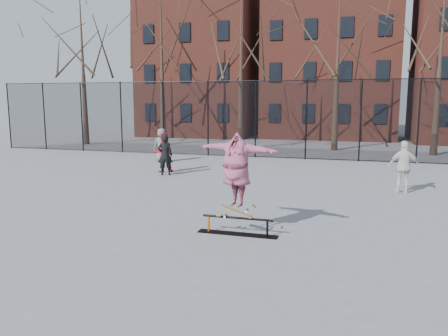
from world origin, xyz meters
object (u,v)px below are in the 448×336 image
(skateboard, at_px, (236,215))
(bystander_grey, at_px, (162,145))
(skater, at_px, (237,177))
(skate_rail, at_px, (237,227))
(bystander_black, at_px, (165,155))
(bystander_white, at_px, (404,167))
(bystander_red, at_px, (163,153))

(skateboard, relative_size, bystander_grey, 0.50)
(skateboard, distance_m, skater, 0.87)
(skate_rail, relative_size, bystander_black, 1.13)
(skate_rail, xyz_separation_m, skater, (-0.03, -0.00, 1.16))
(bystander_black, xyz_separation_m, bystander_white, (8.80, -0.89, 0.04))
(skater, height_order, bystander_grey, skater)
(skate_rail, bearing_deg, bystander_black, 125.36)
(skater, height_order, bystander_black, skater)
(bystander_grey, distance_m, bystander_black, 3.75)
(skateboard, bearing_deg, bystander_grey, 122.51)
(skateboard, xyz_separation_m, bystander_grey, (-6.43, 10.09, 0.37))
(skater, distance_m, bystander_red, 9.01)
(bystander_black, height_order, bystander_red, bystander_red)
(skater, distance_m, bystander_white, 7.13)
(skate_rail, bearing_deg, skater, -180.00)
(skate_rail, distance_m, bystander_grey, 11.99)
(skater, relative_size, bystander_grey, 1.23)
(skater, distance_m, bystander_black, 8.26)
(bystander_grey, xyz_separation_m, bystander_black, (1.68, -3.35, -0.01))
(bystander_red, height_order, bystander_white, bystander_white)
(skateboard, height_order, bystander_black, bystander_black)
(bystander_red, bearing_deg, skater, 90.46)
(skater, xyz_separation_m, bystander_black, (-4.75, 6.73, -0.51))
(skate_rail, distance_m, bystander_black, 8.28)
(skate_rail, height_order, bystander_white, bystander_white)
(bystander_grey, bearing_deg, bystander_black, 95.26)
(skate_rail, xyz_separation_m, bystander_grey, (-6.46, 10.09, 0.66))
(skater, xyz_separation_m, bystander_red, (-5.12, 7.40, -0.51))
(skateboard, xyz_separation_m, bystander_black, (-4.75, 6.73, 0.36))
(skate_rail, distance_m, skater, 1.16)
(skater, height_order, bystander_white, skater)
(bystander_red, bearing_deg, skate_rail, 90.61)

